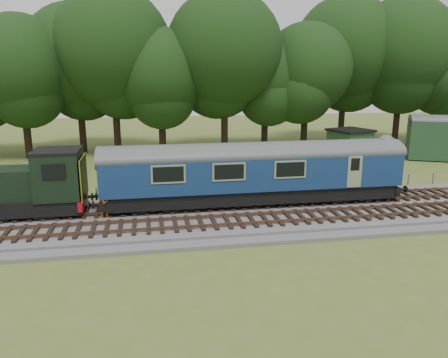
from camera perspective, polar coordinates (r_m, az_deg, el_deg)
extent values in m
plane|color=#506324|center=(25.07, -3.45, -5.37)|extent=(120.00, 120.00, 0.00)
cube|color=#4C4C4F|center=(25.01, -3.45, -4.99)|extent=(70.00, 7.00, 0.35)
cube|color=brown|center=(25.56, -3.64, -3.84)|extent=(66.50, 0.07, 0.14)
cube|color=brown|center=(26.92, -3.99, -2.92)|extent=(66.50, 0.07, 0.14)
cube|color=brown|center=(22.74, -2.78, -6.10)|extent=(66.50, 0.07, 0.14)
cube|color=brown|center=(24.08, -3.22, -4.95)|extent=(66.50, 0.07, 0.14)
cube|color=black|center=(26.69, 3.89, -1.79)|extent=(17.46, 2.52, 0.85)
cube|color=navy|center=(26.34, 3.94, 1.19)|extent=(18.00, 2.80, 2.05)
cube|color=yellow|center=(29.88, 20.97, 1.08)|extent=(0.06, 2.74, 1.30)
cube|color=black|center=(28.75, 15.57, -1.55)|extent=(2.60, 2.00, 0.55)
cube|color=black|center=(26.00, -9.08, -2.83)|extent=(2.60, 2.00, 0.55)
cube|color=black|center=(27.20, -27.09, -3.14)|extent=(8.73, 2.39, 0.85)
cube|color=black|center=(26.02, -20.76, 0.55)|extent=(2.40, 2.55, 2.60)
cube|color=#AC0D16|center=(26.21, -17.92, -2.75)|extent=(0.25, 2.60, 0.55)
cube|color=yellow|center=(25.84, -17.85, 0.24)|extent=(0.06, 2.55, 2.30)
imported|color=orange|center=(24.92, -15.40, -3.12)|extent=(0.62, 0.42, 1.66)
cube|color=#1C3E1F|center=(44.25, 16.07, 4.31)|extent=(4.01, 4.01, 2.63)
cube|color=black|center=(44.05, 16.20, 6.13)|extent=(4.41, 4.41, 0.21)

